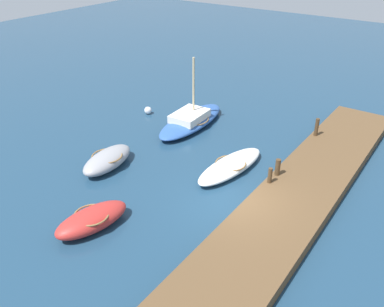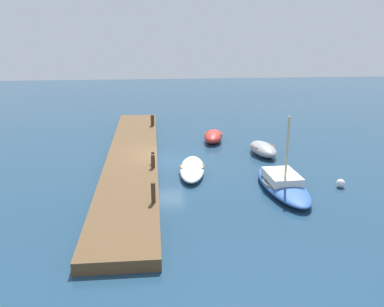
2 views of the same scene
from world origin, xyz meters
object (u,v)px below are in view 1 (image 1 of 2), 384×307
Objects in this scene: mooring_post_east at (317,127)px; dinghy_red at (92,219)px; mooring_post_mid_east at (278,167)px; marker_buoy at (148,110)px; mooring_post_mid_west at (270,175)px; rowboat_grey at (107,160)px; sailboat_blue at (191,120)px; rowboat_white at (231,166)px.

dinghy_red is at bearing 159.10° from mooring_post_east.
marker_buoy is at bearing 74.89° from mooring_post_mid_east.
mooring_post_east is at bearing 0.00° from mooring_post_mid_east.
mooring_post_mid_east is 0.81× the size of mooring_post_east.
mooring_post_mid_west is at bearing 180.00° from mooring_post_east.
mooring_post_mid_east reaches higher than marker_buoy.
mooring_post_east is 10.03m from marker_buoy.
sailboat_blue is at bearing -12.53° from rowboat_grey.
rowboat_white is (3.08, -4.97, -0.12)m from rowboat_grey.
rowboat_white reaches higher than marker_buoy.
mooring_post_mid_west reaches higher than marker_buoy.
mooring_post_mid_west is 0.92× the size of mooring_post_mid_east.
marker_buoy is (-0.11, 3.16, -0.15)m from sailboat_blue.
sailboat_blue reaches higher than mooring_post_east.
mooring_post_east is (5.51, 0.00, 0.12)m from mooring_post_mid_west.
dinghy_red is at bearing -169.82° from sailboat_blue.
marker_buoy is at bearing 70.81° from mooring_post_mid_west.
sailboat_blue is (9.58, 2.20, -0.03)m from dinghy_red.
sailboat_blue reaches higher than dinghy_red.
mooring_post_east reaches higher than marker_buoy.
dinghy_red is 10.88m from marker_buoy.
rowboat_white is 5.31m from sailboat_blue.
mooring_post_mid_west is at bearing -120.73° from sailboat_blue.
sailboat_blue is 7.53× the size of mooring_post_mid_east.
mooring_post_mid_west reaches higher than dinghy_red.
rowboat_grey is 4.19× the size of mooring_post_mid_east.
marker_buoy is at bearing 102.14° from mooring_post_east.
rowboat_white is at bearing -6.09° from dinghy_red.
rowboat_grey reaches higher than dinghy_red.
sailboat_blue is at bearing 67.40° from mooring_post_mid_east.
marker_buoy is (9.47, 5.36, -0.18)m from dinghy_red.
dinghy_red is 12.40m from mooring_post_east.
mooring_post_east is 2.09× the size of marker_buoy.
mooring_post_mid_east reaches higher than mooring_post_mid_west.
marker_buoy is (5.94, 2.58, -0.18)m from rowboat_grey.
rowboat_grey reaches higher than marker_buoy.
mooring_post_mid_west is (-0.54, -2.23, 0.56)m from rowboat_white.
mooring_post_east is at bearing -17.25° from rowboat_white.
dinghy_red is at bearing -148.79° from rowboat_grey.
sailboat_blue is at bearing 25.19° from dinghy_red.
rowboat_grey is at bearing 128.63° from rowboat_white.
mooring_post_east is at bearing -77.86° from marker_buoy.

